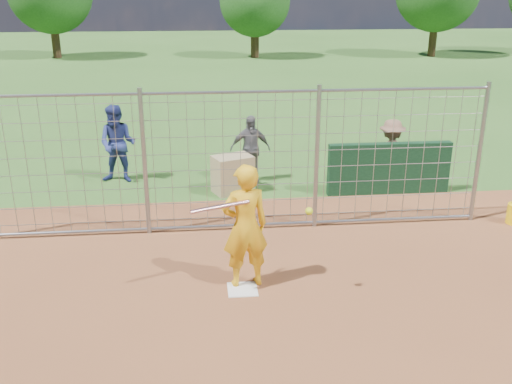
{
  "coord_description": "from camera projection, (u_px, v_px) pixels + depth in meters",
  "views": [
    {
      "loc": [
        -0.54,
        -7.49,
        4.18
      ],
      "look_at": [
        0.3,
        0.8,
        1.15
      ],
      "focal_mm": 40.0,
      "sensor_mm": 36.0,
      "label": 1
    }
  ],
  "objects": [
    {
      "name": "equipment_bin",
      "position": [
        233.0,
        174.0,
        12.1
      ],
      "size": [
        0.95,
        0.8,
        0.8
      ],
      "primitive_type": "cube",
      "rotation": [
        0.0,
        0.0,
        0.37
      ],
      "color": "tan",
      "rests_on": "ground"
    },
    {
      "name": "batter",
      "position": [
        245.0,
        227.0,
        8.14
      ],
      "size": [
        0.75,
        0.57,
        1.86
      ],
      "primitive_type": "imported",
      "rotation": [
        0.0,
        0.0,
        3.33
      ],
      "color": "#EEAB14",
      "rests_on": "ground"
    },
    {
      "name": "equipment_in_play",
      "position": [
        242.0,
        208.0,
        7.66
      ],
      "size": [
        1.64,
        0.42,
        0.12
      ],
      "color": "silver",
      "rests_on": "ground"
    },
    {
      "name": "dugout_wall",
      "position": [
        389.0,
        168.0,
        11.99
      ],
      "size": [
        2.6,
        0.2,
        1.1
      ],
      "primitive_type": "cube",
      "color": "#11381E",
      "rests_on": "ground"
    },
    {
      "name": "home_plate",
      "position": [
        242.0,
        290.0,
        8.29
      ],
      "size": [
        0.43,
        0.43,
        0.02
      ],
      "primitive_type": "cube",
      "color": "silver",
      "rests_on": "ground"
    },
    {
      "name": "bystander_a",
      "position": [
        118.0,
        144.0,
        12.6
      ],
      "size": [
        0.96,
        0.81,
        1.74
      ],
      "primitive_type": "imported",
      "rotation": [
        0.0,
        0.0,
        -0.19
      ],
      "color": "navy",
      "rests_on": "ground"
    },
    {
      "name": "backstop_fence",
      "position": [
        232.0,
        163.0,
        9.92
      ],
      "size": [
        9.08,
        0.08,
        2.6
      ],
      "color": "gray",
      "rests_on": "ground"
    },
    {
      "name": "bystander_c",
      "position": [
        391.0,
        155.0,
        12.2
      ],
      "size": [
        1.0,
        0.59,
        1.53
      ],
      "primitive_type": "imported",
      "rotation": [
        0.0,
        0.0,
        3.12
      ],
      "color": "brown",
      "rests_on": "ground"
    },
    {
      "name": "ground",
      "position": [
        241.0,
        283.0,
        8.49
      ],
      "size": [
        100.0,
        100.0,
        0.0
      ],
      "primitive_type": "plane",
      "color": "#2D591E",
      "rests_on": "ground"
    },
    {
      "name": "bystander_b",
      "position": [
        250.0,
        149.0,
        12.64
      ],
      "size": [
        0.9,
        0.39,
        1.52
      ],
      "primitive_type": "imported",
      "rotation": [
        0.0,
        0.0,
        0.02
      ],
      "color": "#5A5A5F",
      "rests_on": "ground"
    }
  ]
}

